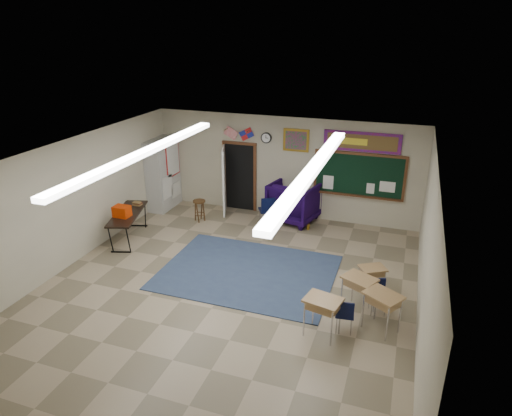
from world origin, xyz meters
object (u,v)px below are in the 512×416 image
(wingback_armchair, at_px, (295,201))
(wooden_stool, at_px, (200,210))
(folding_table, at_px, (129,225))
(student_desk_front_right, at_px, (372,279))
(student_desk_front_left, at_px, (358,292))

(wingback_armchair, bearing_deg, wooden_stool, 33.18)
(wingback_armchair, distance_m, folding_table, 4.75)
(folding_table, distance_m, wooden_stool, 2.16)
(folding_table, bearing_deg, student_desk_front_right, -22.51)
(folding_table, bearing_deg, wingback_armchair, 17.63)
(wingback_armchair, relative_size, folding_table, 0.67)
(student_desk_front_right, bearing_deg, wingback_armchair, 96.56)
(student_desk_front_left, bearing_deg, folding_table, -164.77)
(student_desk_front_right, xyz_separation_m, folding_table, (-6.48, 0.62, 0.06))
(folding_table, height_order, wooden_stool, folding_table)
(folding_table, bearing_deg, student_desk_front_left, -29.20)
(student_desk_front_left, distance_m, student_desk_front_right, 0.76)
(student_desk_front_left, bearing_deg, student_desk_front_right, 102.84)
(student_desk_front_left, xyz_separation_m, student_desk_front_right, (0.19, 0.74, -0.07))
(wooden_stool, bearing_deg, folding_table, -125.93)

